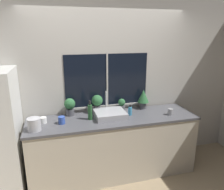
# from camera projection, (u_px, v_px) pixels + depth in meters

# --- Properties ---
(ground_plane) EXTENTS (14.00, 14.00, 0.00)m
(ground_plane) POSITION_uv_depth(u_px,v_px,m) (120.00, 185.00, 3.19)
(ground_plane) COLOR #937F60
(wall_back) EXTENTS (8.00, 0.09, 2.70)m
(wall_back) POSITION_uv_depth(u_px,v_px,m) (107.00, 84.00, 3.50)
(wall_back) COLOR #BCB7AD
(wall_back) RESTS_ON ground_plane
(wall_right) EXTENTS (0.06, 7.00, 2.70)m
(wall_right) POSITION_uv_depth(u_px,v_px,m) (201.00, 70.00, 4.80)
(wall_right) COLOR #BCB7AD
(wall_right) RESTS_ON ground_plane
(counter) EXTENTS (2.51, 0.69, 0.94)m
(counter) POSITION_uv_depth(u_px,v_px,m) (113.00, 146.00, 3.37)
(counter) COLOR beige
(counter) RESTS_ON ground_plane
(sink) EXTENTS (0.45, 0.45, 0.34)m
(sink) POSITION_uv_depth(u_px,v_px,m) (110.00, 114.00, 3.25)
(sink) COLOR #ADADB2
(sink) RESTS_ON counter
(potted_plant_far_left) EXTENTS (0.17, 0.17, 0.27)m
(potted_plant_far_left) POSITION_uv_depth(u_px,v_px,m) (70.00, 106.00, 3.29)
(potted_plant_far_left) COLOR #4C4C51
(potted_plant_far_left) RESTS_ON counter
(potted_plant_center_left) EXTENTS (0.17, 0.17, 0.29)m
(potted_plant_center_left) POSITION_uv_depth(u_px,v_px,m) (97.00, 102.00, 3.39)
(potted_plant_center_left) COLOR #4C4C51
(potted_plant_center_left) RESTS_ON counter
(potted_plant_center_right) EXTENTS (0.12, 0.12, 0.19)m
(potted_plant_center_right) POSITION_uv_depth(u_px,v_px,m) (122.00, 105.00, 3.51)
(potted_plant_center_right) COLOR #4C4C51
(potted_plant_center_right) RESTS_ON counter
(potted_plant_far_right) EXTENTS (0.19, 0.19, 0.31)m
(potted_plant_far_right) POSITION_uv_depth(u_px,v_px,m) (143.00, 97.00, 3.58)
(potted_plant_far_right) COLOR #4C4C51
(potted_plant_far_right) RESTS_ON counter
(soap_bottle) EXTENTS (0.06, 0.06, 0.16)m
(soap_bottle) POSITION_uv_depth(u_px,v_px,m) (130.00, 111.00, 3.32)
(soap_bottle) COLOR teal
(soap_bottle) RESTS_ON counter
(bottle_tall) EXTENTS (0.06, 0.06, 0.28)m
(bottle_tall) POSITION_uv_depth(u_px,v_px,m) (90.00, 112.00, 3.14)
(bottle_tall) COLOR #235128
(bottle_tall) RESTS_ON counter
(mug_blue) EXTENTS (0.09, 0.09, 0.10)m
(mug_blue) POSITION_uv_depth(u_px,v_px,m) (62.00, 120.00, 3.01)
(mug_blue) COLOR #3351AD
(mug_blue) RESTS_ON counter
(mug_white) EXTENTS (0.09, 0.09, 0.09)m
(mug_white) POSITION_uv_depth(u_px,v_px,m) (43.00, 120.00, 3.03)
(mug_white) COLOR white
(mug_white) RESTS_ON counter
(mug_grey) EXTENTS (0.08, 0.08, 0.10)m
(mug_grey) POSITION_uv_depth(u_px,v_px,m) (170.00, 112.00, 3.33)
(mug_grey) COLOR gray
(mug_grey) RESTS_ON counter
(kettle) EXTENTS (0.17, 0.17, 0.19)m
(kettle) POSITION_uv_depth(u_px,v_px,m) (34.00, 124.00, 2.79)
(kettle) COLOR #B2B2B7
(kettle) RESTS_ON counter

